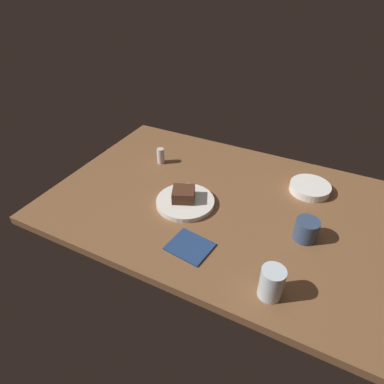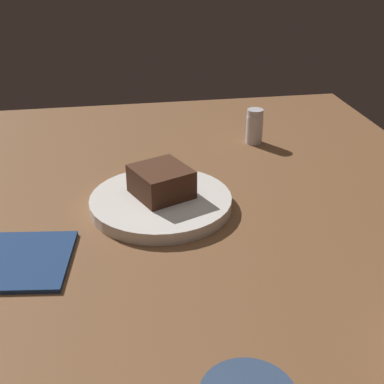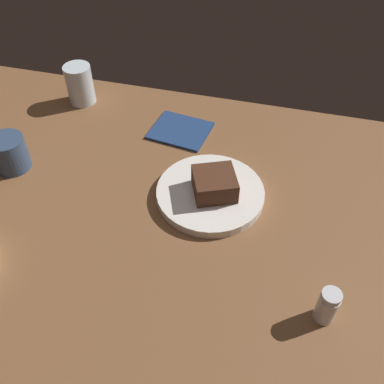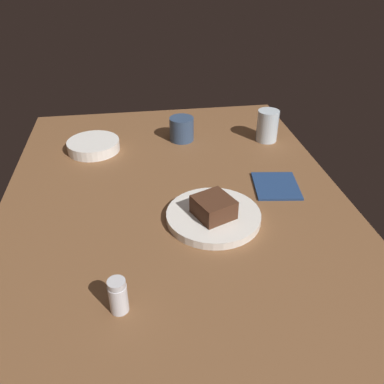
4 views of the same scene
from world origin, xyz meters
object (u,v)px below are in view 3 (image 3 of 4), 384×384
chocolate_cake_slice (214,184)px  folded_napkin (180,131)px  salt_shaker (327,306)px  water_glass (80,84)px  coffee_cup (9,153)px  dessert_plate (210,193)px

chocolate_cake_slice → folded_napkin: size_ratio=0.62×
chocolate_cake_slice → salt_shaker: bearing=-43.0°
salt_shaker → water_glass: water_glass is taller
chocolate_cake_slice → water_glass: 46.33cm
salt_shaker → coffee_cup: 68.49cm
dessert_plate → chocolate_cake_slice: bearing=-15.5°
chocolate_cake_slice → water_glass: water_glass is taller
chocolate_cake_slice → folded_napkin: chocolate_cake_slice is taller
dessert_plate → folded_napkin: size_ratio=1.65×
chocolate_cake_slice → salt_shaker: (22.29, -20.79, -0.69)cm
chocolate_cake_slice → salt_shaker: salt_shaker is taller
coffee_cup → folded_napkin: 37.47cm
chocolate_cake_slice → coffee_cup: 43.46cm
chocolate_cake_slice → folded_napkin: bearing=122.8°
coffee_cup → folded_napkin: bearing=33.0°
dessert_plate → coffee_cup: bearing=-177.7°
salt_shaker → folded_napkin: salt_shaker is taller
water_glass → folded_napkin: bearing=-12.0°
dessert_plate → folded_napkin: 21.82cm
chocolate_cake_slice → coffee_cup: (-43.44, -1.52, -0.40)cm
dessert_plate → chocolate_cake_slice: (0.79, -0.22, 3.11)cm
salt_shaker → water_glass: 76.48cm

